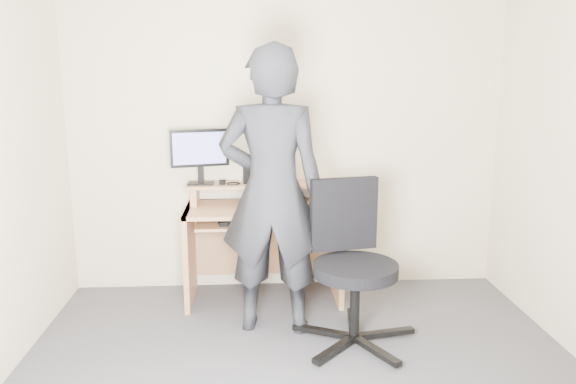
{
  "coord_description": "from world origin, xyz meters",
  "views": [
    {
      "loc": [
        -0.28,
        -2.78,
        1.78
      ],
      "look_at": [
        -0.03,
        1.05,
        0.95
      ],
      "focal_mm": 35.0,
      "sensor_mm": 36.0,
      "label": 1
    }
  ],
  "objects": [
    {
      "name": "external_drive",
      "position": [
        -0.31,
        1.6,
        1.01
      ],
      "size": [
        0.1,
        0.14,
        0.2
      ],
      "primitive_type": "cube",
      "rotation": [
        0.0,
        0.0,
        -0.24
      ],
      "color": "black",
      "rests_on": "desk"
    },
    {
      "name": "mouse",
      "position": [
        0.21,
        1.35,
        0.77
      ],
      "size": [
        0.11,
        0.08,
        0.04
      ],
      "primitive_type": "ellipsoid",
      "rotation": [
        0.0,
        0.0,
        -0.16
      ],
      "color": "black",
      "rests_on": "desk"
    },
    {
      "name": "desk",
      "position": [
        -0.2,
        1.53,
        0.55
      ],
      "size": [
        1.2,
        0.6,
        0.91
      ],
      "color": "tan",
      "rests_on": "ground"
    },
    {
      "name": "travel_mug",
      "position": [
        -0.0,
        1.6,
        1.0
      ],
      "size": [
        0.1,
        0.1,
        0.19
      ],
      "primitive_type": "cylinder",
      "rotation": [
        0.0,
        0.0,
        0.18
      ],
      "color": "#B6B6BB",
      "rests_on": "desk"
    },
    {
      "name": "headphones",
      "position": [
        -0.31,
        1.69,
        0.92
      ],
      "size": [
        0.19,
        0.19,
        0.06
      ],
      "primitive_type": "torus",
      "rotation": [
        0.26,
        0.0,
        -0.24
      ],
      "color": "silver",
      "rests_on": "desk"
    },
    {
      "name": "smartphone",
      "position": [
        -0.03,
        1.58,
        0.92
      ],
      "size": [
        0.08,
        0.13,
        0.01
      ],
      "primitive_type": "cube",
      "rotation": [
        0.0,
        0.0,
        -0.07
      ],
      "color": "black",
      "rests_on": "desk"
    },
    {
      "name": "person",
      "position": [
        -0.15,
        0.91,
        0.98
      ],
      "size": [
        0.77,
        0.56,
        1.96
      ],
      "primitive_type": "imported",
      "rotation": [
        0.0,
        0.0,
        3.0
      ],
      "color": "black",
      "rests_on": "ground"
    },
    {
      "name": "back_wall",
      "position": [
        0.0,
        1.75,
        1.25
      ],
      "size": [
        3.5,
        0.02,
        2.5
      ],
      "primitive_type": "cube",
      "color": "beige",
      "rests_on": "ground"
    },
    {
      "name": "keyboard",
      "position": [
        -0.32,
        1.36,
        0.67
      ],
      "size": [
        0.48,
        0.25,
        0.03
      ],
      "primitive_type": "cube",
      "rotation": [
        0.0,
        0.0,
        0.15
      ],
      "color": "black",
      "rests_on": "desk"
    },
    {
      "name": "office_chair",
      "position": [
        0.36,
        0.72,
        0.57
      ],
      "size": [
        0.83,
        0.82,
        1.05
      ],
      "rotation": [
        0.0,
        0.0,
        0.19
      ],
      "color": "black",
      "rests_on": "ground"
    },
    {
      "name": "charger",
      "position": [
        -0.52,
        1.54,
        0.93
      ],
      "size": [
        0.05,
        0.05,
        0.03
      ],
      "primitive_type": "cube",
      "rotation": [
        0.0,
        0.0,
        -0.15
      ],
      "color": "black",
      "rests_on": "desk"
    },
    {
      "name": "monitor",
      "position": [
        -0.69,
        1.57,
        1.17
      ],
      "size": [
        0.45,
        0.14,
        0.43
      ],
      "rotation": [
        0.0,
        0.0,
        0.25
      ],
      "color": "black",
      "rests_on": "desk"
    }
  ]
}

